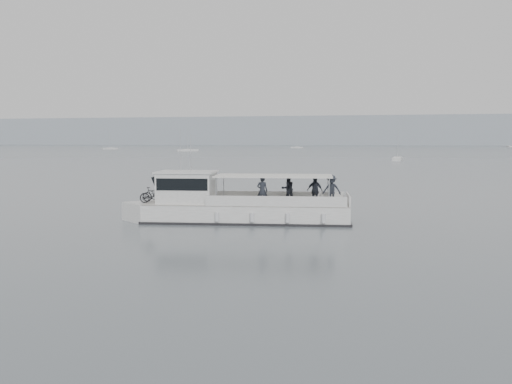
# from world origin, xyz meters

# --- Properties ---
(ground) EXTENTS (1400.00, 1400.00, 0.00)m
(ground) POSITION_xyz_m (0.00, 0.00, 0.00)
(ground) COLOR #555F64
(ground) RESTS_ON ground
(headland) EXTENTS (1400.00, 90.00, 28.00)m
(headland) POSITION_xyz_m (0.00, 560.00, 14.00)
(headland) COLOR #939EA8
(headland) RESTS_ON ground
(tour_boat) EXTENTS (12.34, 4.35, 5.13)m
(tour_boat) POSITION_xyz_m (1.67, 1.89, 0.84)
(tour_boat) COLOR white
(tour_boat) RESTS_ON ground
(moored_fleet) EXTENTS (377.84, 363.85, 10.38)m
(moored_fleet) POSITION_xyz_m (-16.60, 194.02, 0.36)
(moored_fleet) COLOR white
(moored_fleet) RESTS_ON ground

